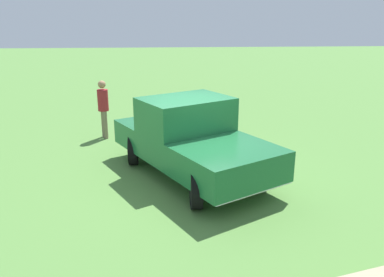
{
  "coord_description": "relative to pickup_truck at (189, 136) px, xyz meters",
  "views": [
    {
      "loc": [
        -8.52,
        0.62,
        3.57
      ],
      "look_at": [
        -0.03,
        -0.04,
        0.9
      ],
      "focal_mm": 36.42,
      "sensor_mm": 36.0,
      "label": 1
    }
  ],
  "objects": [
    {
      "name": "ground_plane",
      "position": [
        -0.07,
        -0.01,
        -0.93
      ],
      "size": [
        80.0,
        80.0,
        0.0
      ],
      "primitive_type": "plane",
      "color": "#54843D"
    },
    {
      "name": "pickup_truck",
      "position": [
        0.0,
        0.0,
        0.0
      ],
      "size": [
        4.84,
        3.87,
        1.8
      ],
      "rotation": [
        0.0,
        0.0,
        3.64
      ],
      "color": "black",
      "rests_on": "ground_plane"
    },
    {
      "name": "person_bystander",
      "position": [
        3.07,
        2.39,
        0.07
      ],
      "size": [
        0.41,
        0.41,
        1.77
      ],
      "rotation": [
        0.0,
        0.0,
        1.92
      ],
      "color": "#7A6B51",
      "rests_on": "ground_plane"
    }
  ]
}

